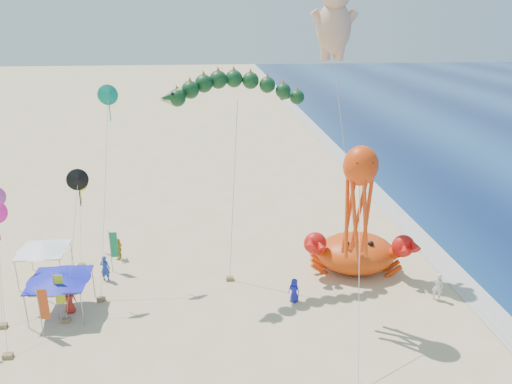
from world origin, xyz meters
The scene contains 11 objects.
ground centered at (0.00, 0.00, 0.00)m, with size 320.00×320.00×0.00m, color #D1B784.
foam_strip centered at (12.00, 0.00, 0.01)m, with size 320.00×320.00×0.00m, color silver.
crab_inflatable centered at (5.22, 2.82, 1.45)m, with size 7.50×5.45×3.29m.
dragon_kite centered at (-3.19, 3.25, 12.63)m, with size 9.59×5.00×13.70m.
cherub_kite centered at (3.40, 5.24, 17.04)m, with size 3.85×2.01×19.41m.
octopus_kite centered at (3.10, -3.28, 8.08)m, with size 2.38×6.82×10.78m.
canopy_blue centered at (-14.16, -0.62, 2.44)m, with size 3.72×3.72×2.71m.
canopy_white centered at (-16.33, 3.62, 2.44)m, with size 3.39×3.39×2.71m.
feather_flags centered at (-14.98, -0.11, 2.01)m, with size 8.48×7.43×3.20m.
beachgoers centered at (-8.90, -0.22, 0.85)m, with size 27.60×12.01×1.89m.
small_kites centered at (-14.63, 2.60, 7.11)m, with size 8.11×13.16×13.17m.
Camera 1 is at (-4.94, -28.10, 17.29)m, focal length 35.00 mm.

